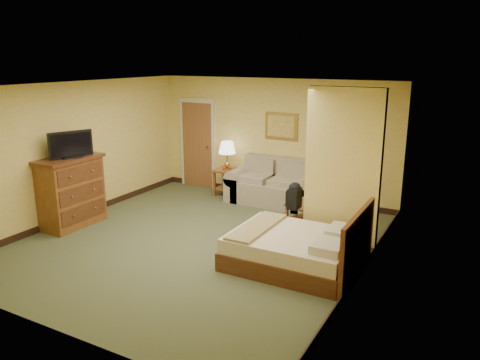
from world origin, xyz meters
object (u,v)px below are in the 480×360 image
Objects in this scene: coffee_table at (309,211)px; dresser at (71,191)px; loveseat at (272,189)px; bed at (297,249)px.

dresser is (-3.84, -2.03, 0.35)m from coffee_table.
loveseat is at bearing 140.35° from coffee_table.
loveseat is 1.46× the size of dresser.
bed is at bearing -75.00° from coffee_table.
bed reaches higher than coffee_table.
dresser is 4.33m from bed.
loveseat is 4.03m from dresser.
bed is (1.64, -2.68, -0.04)m from loveseat.
dresser is (-2.66, -3.01, 0.34)m from loveseat.
coffee_table is 0.66× the size of dresser.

